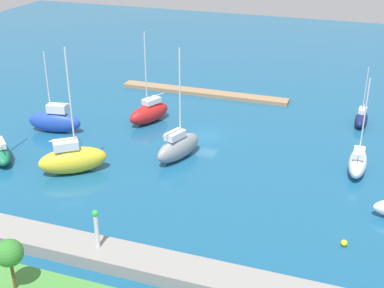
{
  "coord_description": "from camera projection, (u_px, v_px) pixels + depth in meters",
  "views": [
    {
      "loc": [
        -19.19,
        60.55,
        28.55
      ],
      "look_at": [
        0.0,
        6.11,
        1.5
      ],
      "focal_mm": 49.18,
      "sensor_mm": 36.0,
      "label": 1
    }
  ],
  "objects": [
    {
      "name": "sailboat_gray_far_north",
      "position": [
        178.0,
        147.0,
        62.84
      ],
      "size": [
        4.41,
        7.59,
        13.55
      ],
      "rotation": [
        0.0,
        0.0,
        4.38
      ],
      "color": "gray",
      "rests_on": "water"
    },
    {
      "name": "mooring_buoy_yellow",
      "position": [
        344.0,
        243.0,
        47.44
      ],
      "size": [
        0.62,
        0.62,
        0.62
      ],
      "primitive_type": "sphere",
      "color": "yellow",
      "rests_on": "water"
    },
    {
      "name": "pier_dock",
      "position": [
        203.0,
        93.0,
        84.19
      ],
      "size": [
        27.29,
        2.25,
        0.58
      ],
      "primitive_type": "cube",
      "color": "#997A56",
      "rests_on": "ground"
    },
    {
      "name": "sailboat_red_outer_mooring",
      "position": [
        149.0,
        112.0,
        73.19
      ],
      "size": [
        4.93,
        7.28,
        12.83
      ],
      "rotation": [
        0.0,
        0.0,
        1.17
      ],
      "color": "red",
      "rests_on": "water"
    },
    {
      "name": "sailboat_blue_lone_south",
      "position": [
        55.0,
        121.0,
        70.14
      ],
      "size": [
        7.51,
        3.39,
        11.04
      ],
      "rotation": [
        0.0,
        0.0,
        0.17
      ],
      "color": "#2347B2",
      "rests_on": "water"
    },
    {
      "name": "water",
      "position": [
        207.0,
        136.0,
        69.6
      ],
      "size": [
        160.0,
        160.0,
        0.0
      ],
      "primitive_type": "plane",
      "color": "#19567F",
      "rests_on": "ground"
    },
    {
      "name": "sailboat_white_near_pier",
      "position": [
        358.0,
        162.0,
        59.84
      ],
      "size": [
        2.04,
        6.65,
        11.15
      ],
      "rotation": [
        0.0,
        0.0,
        4.71
      ],
      "color": "white",
      "rests_on": "water"
    },
    {
      "name": "sailboat_navy_center_basin",
      "position": [
        361.0,
        119.0,
        72.45
      ],
      "size": [
        1.95,
        4.95,
        8.38
      ],
      "rotation": [
        0.0,
        0.0,
        1.51
      ],
      "color": "#141E4C",
      "rests_on": "water"
    },
    {
      "name": "sailboat_yellow_along_channel",
      "position": [
        72.0,
        159.0,
        59.61
      ],
      "size": [
        7.76,
        6.79,
        14.56
      ],
      "rotation": [
        0.0,
        0.0,
        3.79
      ],
      "color": "yellow",
      "rests_on": "water"
    },
    {
      "name": "breakwater",
      "position": [
        108.0,
        255.0,
        45.39
      ],
      "size": [
        71.41,
        3.41,
        1.21
      ],
      "primitive_type": "cube",
      "color": "gray",
      "rests_on": "ground"
    },
    {
      "name": "harbor_beacon",
      "position": [
        96.0,
        226.0,
        44.48
      ],
      "size": [
        0.56,
        0.56,
        3.73
      ],
      "color": "silver",
      "rests_on": "breakwater"
    },
    {
      "name": "park_tree_center",
      "position": [
        9.0,
        253.0,
        39.59
      ],
      "size": [
        2.16,
        2.16,
        4.4
      ],
      "color": "brown",
      "rests_on": "shoreline_park"
    }
  ]
}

